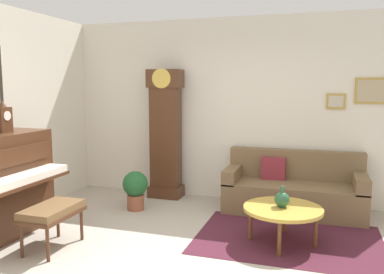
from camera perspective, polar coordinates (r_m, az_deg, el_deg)
ground_plane at (r=4.24m, az=-1.97°, el=-17.95°), size 6.40×6.00×0.10m
wall_back at (r=6.15m, az=5.58°, el=3.98°), size 5.30×0.13×2.80m
area_rug at (r=4.83m, az=13.75°, el=-14.21°), size 2.10×1.50×0.01m
piano_bench at (r=4.59m, az=-19.62°, el=-10.26°), size 0.42×0.70×0.48m
grandfather_clock at (r=6.21m, az=-3.85°, el=-0.02°), size 0.52×0.34×2.03m
couch at (r=5.78m, az=14.49°, el=-7.39°), size 1.90×0.80×0.84m
coffee_table at (r=4.58m, az=13.04°, el=-10.24°), size 0.88×0.88×0.42m
mantel_clock at (r=5.14m, az=-25.72°, el=2.49°), size 0.13×0.18×0.38m
green_jug at (r=4.55m, az=12.94°, el=-8.83°), size 0.17×0.17×0.24m
potted_plant at (r=5.71m, az=-8.23°, el=-7.30°), size 0.36×0.36×0.56m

